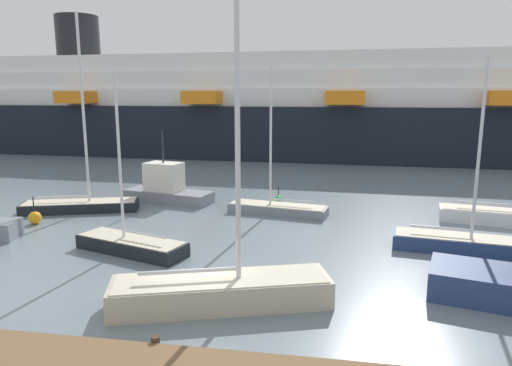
{
  "coord_description": "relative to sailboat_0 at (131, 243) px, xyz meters",
  "views": [
    {
      "loc": [
        4.45,
        -15.0,
        7.17
      ],
      "look_at": [
        0.0,
        12.64,
        1.7
      ],
      "focal_mm": 32.07,
      "sensor_mm": 36.0,
      "label": 1
    }
  ],
  "objects": [
    {
      "name": "channel_buoy_1",
      "position": [
        -7.31,
        3.53,
        -0.06
      ],
      "size": [
        0.71,
        0.71,
        1.56
      ],
      "color": "orange",
      "rests_on": "ground_plane"
    },
    {
      "name": "sailboat_2",
      "position": [
        14.95,
        2.53,
        0.04
      ],
      "size": [
        6.08,
        2.56,
        8.71
      ],
      "rotation": [
        0.0,
        0.0,
        -0.16
      ],
      "color": "navy",
      "rests_on": "ground_plane"
    },
    {
      "name": "sailboat_4",
      "position": [
        -6.28,
        6.61,
        0.12
      ],
      "size": [
        7.13,
        3.79,
        11.83
      ],
      "rotation": [
        0.0,
        0.0,
        0.31
      ],
      "color": "black",
      "rests_on": "ground_plane"
    },
    {
      "name": "sailboat_1",
      "position": [
        5.36,
        -4.58,
        0.27
      ],
      "size": [
        7.71,
        4.09,
        13.73
      ],
      "rotation": [
        0.0,
        0.0,
        0.31
      ],
      "color": "#BCB29E",
      "rests_on": "ground_plane"
    },
    {
      "name": "sailboat_0",
      "position": [
        0.0,
        0.0,
        0.0
      ],
      "size": [
        5.69,
        3.26,
        8.12
      ],
      "rotation": [
        0.0,
        0.0,
        2.82
      ],
      "color": "black",
      "rests_on": "ground_plane"
    },
    {
      "name": "fishing_boat_1",
      "position": [
        -1.92,
        9.96,
        0.53
      ],
      "size": [
        6.34,
        3.33,
        4.76
      ],
      "rotation": [
        0.0,
        0.0,
        2.91
      ],
      "color": "gray",
      "rests_on": "ground_plane"
    },
    {
      "name": "sailboat_3",
      "position": [
        18.77,
        7.62,
        0.19
      ],
      "size": [
        7.2,
        3.01,
        12.37
      ],
      "rotation": [
        0.0,
        0.0,
        -0.2
      ],
      "color": "white",
      "rests_on": "ground_plane"
    },
    {
      "name": "ground_plane",
      "position": [
        4.41,
        -3.9,
        -0.42
      ],
      "size": [
        600.0,
        600.0,
        0.0
      ],
      "primitive_type": "plane",
      "color": "slate"
    },
    {
      "name": "channel_buoy_0",
      "position": [
        5.61,
        10.57,
        -0.15
      ],
      "size": [
        0.52,
        0.52,
        1.16
      ],
      "color": "green",
      "rests_on": "ground_plane"
    },
    {
      "name": "cruise_ship",
      "position": [
        -4.41,
        36.61,
        4.93
      ],
      "size": [
        107.01,
        20.89,
        16.92
      ],
      "rotation": [
        0.0,
        0.0,
        -0.05
      ],
      "color": "black",
      "rests_on": "ground_plane"
    },
    {
      "name": "sailboat_6",
      "position": [
        5.87,
        7.94,
        0.01
      ],
      "size": [
        6.2,
        2.68,
        9.06
      ],
      "rotation": [
        0.0,
        0.0,
        2.96
      ],
      "color": "gray",
      "rests_on": "ground_plane"
    }
  ]
}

